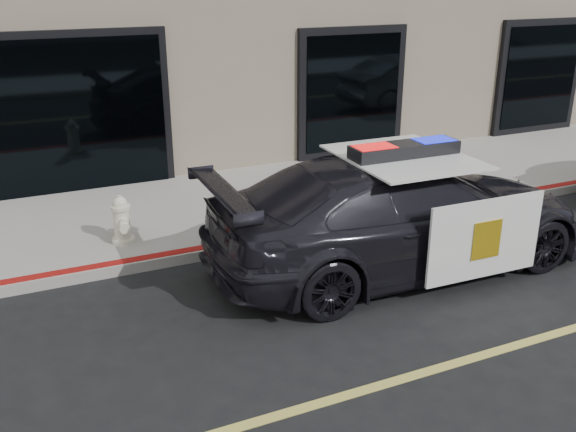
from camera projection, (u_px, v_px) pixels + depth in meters
name	position (u px, v px, depth m)	size (l,w,h in m)	color
ground	(297.00, 410.00, 5.90)	(120.00, 120.00, 0.00)	black
sidewalk_n	(158.00, 216.00, 10.32)	(60.00, 3.50, 0.15)	gray
police_car	(400.00, 212.00, 8.50)	(2.55, 5.37, 1.73)	black
fire_hydrant	(122.00, 221.00, 9.02)	(0.32, 0.44, 0.71)	silver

